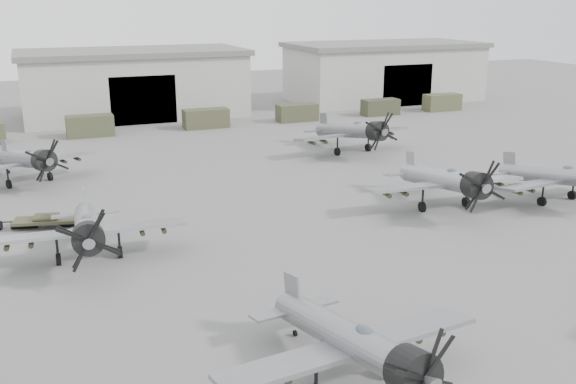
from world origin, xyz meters
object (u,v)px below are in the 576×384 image
aircraft_near_1 (356,343)px  aircraft_mid_3 (561,177)px  aircraft_far_1 (354,131)px  tug_trailer (5,221)px  aircraft_far_0 (28,160)px  aircraft_mid_2 (447,181)px  aircraft_mid_1 (87,228)px

aircraft_near_1 → aircraft_mid_3: bearing=25.0°
aircraft_mid_3 → aircraft_far_1: bearing=101.7°
aircraft_near_1 → tug_trailer: aircraft_near_1 is taller
aircraft_mid_3 → aircraft_far_0: (-37.43, 20.67, 0.04)m
aircraft_mid_2 → aircraft_far_0: size_ratio=1.08×
aircraft_near_1 → aircraft_mid_2: aircraft_mid_2 is taller
aircraft_mid_1 → aircraft_far_1: bearing=38.0°
aircraft_mid_2 → aircraft_far_0: aircraft_mid_2 is taller
aircraft_mid_3 → tug_trailer: aircraft_mid_3 is taller
aircraft_mid_2 → aircraft_mid_3: (9.05, -1.85, -0.17)m
aircraft_near_1 → aircraft_mid_1: size_ratio=0.99×
tug_trailer → aircraft_mid_3: bearing=0.0°
aircraft_mid_3 → tug_trailer: bearing=159.6°
aircraft_far_0 → tug_trailer: aircraft_far_0 is taller
aircraft_far_1 → aircraft_far_0: bearing=172.3°
aircraft_mid_3 → aircraft_far_0: aircraft_far_0 is taller
aircraft_mid_1 → aircraft_far_0: bearing=102.2°
aircraft_mid_1 → tug_trailer: (-4.71, 7.98, -1.56)m
aircraft_mid_3 → aircraft_far_1: aircraft_far_1 is taller
aircraft_mid_1 → aircraft_far_0: size_ratio=1.02×
aircraft_far_0 → aircraft_far_1: (30.56, -0.12, 0.18)m
aircraft_near_1 → tug_trailer: (-13.18, 25.50, -1.52)m
aircraft_mid_1 → aircraft_far_1: size_ratio=0.92×
aircraft_far_1 → tug_trailer: aircraft_far_1 is taller
aircraft_mid_3 → aircraft_far_0: size_ratio=1.00×
aircraft_near_1 → aircraft_far_0: size_ratio=1.00×
aircraft_far_0 → aircraft_far_1: 30.56m
aircraft_mid_1 → tug_trailer: 9.40m
aircraft_mid_3 → aircraft_far_1: size_ratio=0.90×
aircraft_mid_1 → aircraft_mid_2: 25.42m
aircraft_near_1 → aircraft_mid_3: aircraft_near_1 is taller
tug_trailer → aircraft_far_1: bearing=32.5°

